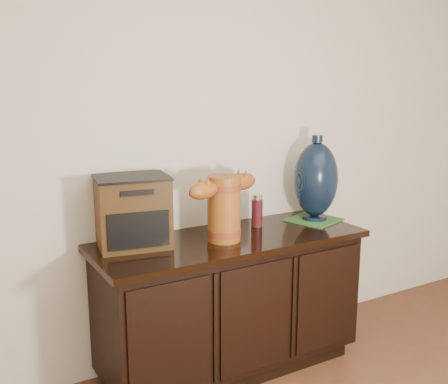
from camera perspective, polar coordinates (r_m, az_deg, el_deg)
sideboard at (r=2.90m, az=0.68°, el=-11.92°), size 1.46×0.56×0.75m
terracotta_vessel at (r=2.66m, az=-0.00°, el=-1.36°), size 0.48×0.22×0.34m
tv_radio at (r=2.62m, az=-9.90°, el=-2.09°), size 0.40×0.34×0.35m
green_mat at (r=3.13m, az=9.74°, el=-2.98°), size 0.33×0.33×0.01m
lamp_base at (r=3.08m, az=9.97°, el=1.31°), size 0.32×0.32×0.49m
spray_can at (r=2.94m, az=3.62°, el=-2.06°), size 0.06×0.06×0.18m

